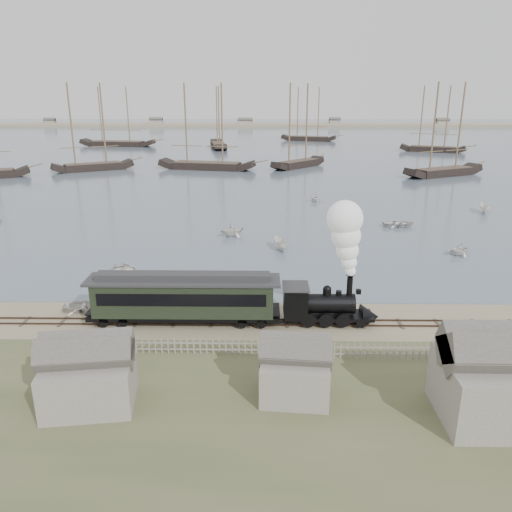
{
  "coord_description": "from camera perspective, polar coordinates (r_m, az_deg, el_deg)",
  "views": [
    {
      "loc": [
        0.03,
        -38.1,
        17.39
      ],
      "look_at": [
        -0.56,
        4.56,
        3.5
      ],
      "focal_mm": 35.0,
      "sensor_mm": 36.0,
      "label": 1
    }
  ],
  "objects": [
    {
      "name": "locomotive",
      "position": [
        38.84,
        9.66,
        -1.79
      ],
      "size": [
        7.63,
        2.85,
        9.51
      ],
      "color": "black",
      "rests_on": "ground"
    },
    {
      "name": "passenger_coach",
      "position": [
        39.61,
        -8.24,
        -4.56
      ],
      "size": [
        15.05,
        2.9,
        3.66
      ],
      "color": "black",
      "rests_on": "ground"
    },
    {
      "name": "harbor_water",
      "position": [
        208.82,
        0.8,
        13.26
      ],
      "size": [
        600.0,
        336.0,
        0.06
      ],
      "primitive_type": "cube",
      "color": "#485767",
      "rests_on": "ground"
    },
    {
      "name": "schooner_7",
      "position": [
        171.11,
        -4.39,
        15.52
      ],
      "size": [
        8.17,
        21.04,
        20.0
      ],
      "primitive_type": null,
      "rotation": [
        0.0,
        0.0,
        1.74
      ],
      "color": "black",
      "rests_on": "harbor_water"
    },
    {
      "name": "rowboat_7",
      "position": [
        85.44,
        6.69,
        6.7
      ],
      "size": [
        2.99,
        2.67,
        1.43
      ],
      "primitive_type": "imported",
      "rotation": [
        0.0,
        0.0,
        0.12
      ],
      "color": "silver",
      "rests_on": "harbor_water"
    },
    {
      "name": "shed_left",
      "position": [
        32.14,
        -18.24,
        -15.75
      ],
      "size": [
        5.0,
        4.0,
        4.1
      ],
      "primitive_type": null,
      "color": "slate",
      "rests_on": "ground"
    },
    {
      "name": "beached_dinghy",
      "position": [
        44.54,
        -18.88,
        -5.45
      ],
      "size": [
        3.13,
        4.0,
        0.75
      ],
      "primitive_type": "imported",
      "rotation": [
        0.0,
        0.0,
        1.73
      ],
      "color": "silver",
      "rests_on": "ground"
    },
    {
      "name": "rowboat_4",
      "position": [
        60.67,
        22.28,
        0.77
      ],
      "size": [
        3.33,
        3.52,
        1.46
      ],
      "primitive_type": "imported",
      "rotation": [
        0.0,
        0.0,
        5.14
      ],
      "color": "silver",
      "rests_on": "harbor_water"
    },
    {
      "name": "far_spit",
      "position": [
        288.63,
        0.81,
        14.57
      ],
      "size": [
        500.0,
        20.0,
        1.8
      ],
      "primitive_type": "cube",
      "color": "tan",
      "rests_on": "ground"
    },
    {
      "name": "picket_fence_east",
      "position": [
        37.34,
        20.59,
        -10.98
      ],
      "size": [
        15.0,
        0.1,
        1.2
      ],
      "primitive_type": null,
      "color": "slate",
      "rests_on": "ground"
    },
    {
      "name": "picket_fence_west",
      "position": [
        36.23,
        -9.88,
        -10.95
      ],
      "size": [
        19.0,
        0.1,
        1.2
      ],
      "primitive_type": null,
      "color": "slate",
      "rests_on": "ground"
    },
    {
      "name": "shed_right",
      "position": [
        32.43,
        25.31,
        -16.35
      ],
      "size": [
        6.0,
        5.0,
        5.1
      ],
      "primitive_type": null,
      "color": "slate",
      "rests_on": "ground"
    },
    {
      "name": "shed_mid",
      "position": [
        31.42,
        4.41,
        -15.62
      ],
      "size": [
        4.0,
        3.5,
        3.6
      ],
      "primitive_type": null,
      "color": "slate",
      "rests_on": "ground"
    },
    {
      "name": "rowboat_0",
      "position": [
        51.67,
        -14.69,
        -1.67
      ],
      "size": [
        5.17,
        4.89,
        0.87
      ],
      "primitive_type": "imported",
      "rotation": [
        0.0,
        0.0,
        0.62
      ],
      "color": "silver",
      "rests_on": "harbor_water"
    },
    {
      "name": "rowboat_3",
      "position": [
        71.18,
        15.99,
        3.6
      ],
      "size": [
        3.26,
        4.41,
        0.88
      ],
      "primitive_type": "imported",
      "rotation": [
        0.0,
        0.0,
        1.62
      ],
      "color": "silver",
      "rests_on": "harbor_water"
    },
    {
      "name": "rowboat_2",
      "position": [
        58.27,
        2.78,
        1.37
      ],
      "size": [
        3.53,
        2.03,
        1.28
      ],
      "primitive_type": "imported",
      "rotation": [
        0.0,
        0.0,
        3.39
      ],
      "color": "silver",
      "rests_on": "harbor_water"
    },
    {
      "name": "schooner_3",
      "position": [
        124.84,
        4.95,
        14.6
      ],
      "size": [
        14.5,
        15.46,
        20.0
      ],
      "primitive_type": null,
      "rotation": [
        0.0,
        0.0,
        0.84
      ],
      "color": "black",
      "rests_on": "harbor_water"
    },
    {
      "name": "schooner_2",
      "position": [
        121.81,
        -5.78,
        14.49
      ],
      "size": [
        23.92,
        10.05,
        20.0
      ],
      "primitive_type": null,
      "rotation": [
        0.0,
        0.0,
        -0.21
      ],
      "color": "black",
      "rests_on": "harbor_water"
    },
    {
      "name": "schooner_5",
      "position": [
        168.58,
        19.83,
        14.52
      ],
      "size": [
        19.82,
        11.35,
        20.0
      ],
      "primitive_type": null,
      "rotation": [
        0.0,
        0.0,
        -0.38
      ],
      "color": "black",
      "rests_on": "harbor_water"
    },
    {
      "name": "schooner_1",
      "position": [
        125.42,
        -18.52,
        13.79
      ],
      "size": [
        18.38,
        12.86,
        20.0
      ],
      "primitive_type": null,
      "rotation": [
        0.0,
        0.0,
        0.51
      ],
      "color": "black",
      "rests_on": "harbor_water"
    },
    {
      "name": "schooner_8",
      "position": [
        199.05,
        6.09,
        15.82
      ],
      "size": [
        21.45,
        10.35,
        20.0
      ],
      "primitive_type": null,
      "rotation": [
        0.0,
        0.0,
        -0.28
      ],
      "color": "black",
      "rests_on": "harbor_water"
    },
    {
      "name": "rowboat_5",
      "position": [
        84.03,
        24.62,
        4.98
      ],
      "size": [
        3.93,
        2.42,
        1.42
      ],
      "primitive_type": "imported",
      "rotation": [
        0.0,
        0.0,
        2.84
      ],
      "color": "silver",
      "rests_on": "harbor_water"
    },
    {
      "name": "schooner_6",
      "position": [
        183.93,
        -15.77,
        15.1
      ],
      "size": [
        26.74,
        9.78,
        20.0
      ],
      "primitive_type": null,
      "rotation": [
        0.0,
        0.0,
        -0.15
      ],
      "color": "black",
      "rests_on": "harbor_water"
    },
    {
      "name": "rail_track",
      "position": [
        40.05,
        0.67,
        -7.63
      ],
      "size": [
        120.0,
        1.8,
        0.16
      ],
      "color": "#3A291F",
      "rests_on": "ground"
    },
    {
      "name": "ground",
      "position": [
        41.88,
        0.68,
        -6.5
      ],
      "size": [
        600.0,
        600.0,
        0.0
      ],
      "primitive_type": "plane",
      "color": "tan",
      "rests_on": "ground"
    },
    {
      "name": "rowboat_1",
      "position": [
        63.8,
        -2.73,
        3.07
      ],
      "size": [
        4.17,
        4.34,
        1.76
      ],
      "primitive_type": "imported",
      "rotation": [
        0.0,
        0.0,
        2.09
      ],
      "color": "silver",
      "rests_on": "harbor_water"
    },
    {
      "name": "schooner_4",
      "position": [
        118.78,
        21.13,
        13.33
      ],
      "size": [
        19.97,
        13.3,
        20.0
      ],
      "primitive_type": null,
      "rotation": [
        0.0,
        0.0,
        0.48
      ],
      "color": "black",
      "rests_on": "harbor_water"
    }
  ]
}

